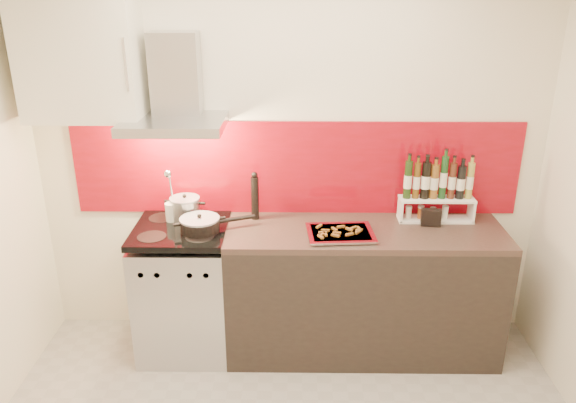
{
  "coord_description": "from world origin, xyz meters",
  "views": [
    {
      "loc": [
        0.04,
        -2.21,
        2.4
      ],
      "look_at": [
        0.0,
        0.95,
        1.15
      ],
      "focal_mm": 35.0,
      "sensor_mm": 36.0,
      "label": 1
    }
  ],
  "objects_px": {
    "counter": "(362,290)",
    "baking_tray": "(340,233)",
    "saute_pan": "(201,224)",
    "pepper_mill": "(255,196)",
    "stock_pot": "(185,208)",
    "range_stove": "(185,290)"
  },
  "relations": [
    {
      "from": "saute_pan",
      "to": "baking_tray",
      "type": "distance_m",
      "value": 0.88
    },
    {
      "from": "baking_tray",
      "to": "range_stove",
      "type": "bearing_deg",
      "value": 175.09
    },
    {
      "from": "pepper_mill",
      "to": "stock_pot",
      "type": "bearing_deg",
      "value": -176.67
    },
    {
      "from": "range_stove",
      "to": "saute_pan",
      "type": "distance_m",
      "value": 0.54
    },
    {
      "from": "saute_pan",
      "to": "counter",
      "type": "bearing_deg",
      "value": 3.12
    },
    {
      "from": "counter",
      "to": "range_stove",
      "type": "bearing_deg",
      "value": -179.77
    },
    {
      "from": "counter",
      "to": "baking_tray",
      "type": "relative_size",
      "value": 4.1
    },
    {
      "from": "range_stove",
      "to": "pepper_mill",
      "type": "height_order",
      "value": "pepper_mill"
    },
    {
      "from": "pepper_mill",
      "to": "baking_tray",
      "type": "relative_size",
      "value": 0.76
    },
    {
      "from": "range_stove",
      "to": "counter",
      "type": "height_order",
      "value": "range_stove"
    },
    {
      "from": "stock_pot",
      "to": "pepper_mill",
      "type": "distance_m",
      "value": 0.47
    },
    {
      "from": "range_stove",
      "to": "saute_pan",
      "type": "relative_size",
      "value": 1.94
    },
    {
      "from": "counter",
      "to": "baking_tray",
      "type": "height_order",
      "value": "baking_tray"
    },
    {
      "from": "saute_pan",
      "to": "stock_pot",
      "type": "bearing_deg",
      "value": 124.38
    },
    {
      "from": "pepper_mill",
      "to": "saute_pan",
      "type": "bearing_deg",
      "value": -145.69
    },
    {
      "from": "stock_pot",
      "to": "saute_pan",
      "type": "bearing_deg",
      "value": -55.62
    },
    {
      "from": "saute_pan",
      "to": "baking_tray",
      "type": "bearing_deg",
      "value": -2.32
    },
    {
      "from": "stock_pot",
      "to": "baking_tray",
      "type": "bearing_deg",
      "value": -12.92
    },
    {
      "from": "counter",
      "to": "stock_pot",
      "type": "xyz_separation_m",
      "value": [
        -1.19,
        0.14,
        0.53
      ]
    },
    {
      "from": "stock_pot",
      "to": "baking_tray",
      "type": "xyz_separation_m",
      "value": [
        1.02,
        -0.23,
        -0.07
      ]
    },
    {
      "from": "range_stove",
      "to": "baking_tray",
      "type": "height_order",
      "value": "baking_tray"
    },
    {
      "from": "counter",
      "to": "baking_tray",
      "type": "bearing_deg",
      "value": -151.41
    }
  ]
}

